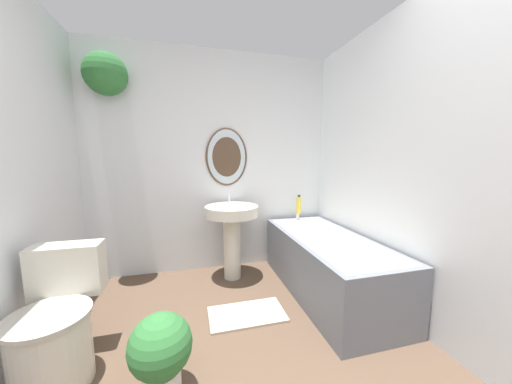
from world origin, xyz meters
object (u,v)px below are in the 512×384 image
(bathtub, at_px, (327,263))
(shampoo_bottle, at_px, (299,205))
(pedestal_sink, at_px, (232,226))
(potted_plant, at_px, (161,351))
(toilet, at_px, (56,327))

(bathtub, distance_m, shampoo_bottle, 0.80)
(pedestal_sink, bearing_deg, bathtub, -32.63)
(potted_plant, bearing_deg, bathtub, 28.08)
(pedestal_sink, xyz_separation_m, potted_plant, (-0.59, -1.26, -0.30))
(toilet, distance_m, potted_plant, 0.66)
(toilet, distance_m, bathtub, 2.03)
(pedestal_sink, bearing_deg, toilet, -140.61)
(toilet, height_order, pedestal_sink, pedestal_sink)
(potted_plant, bearing_deg, pedestal_sink, 64.98)
(bathtub, bearing_deg, shampoo_bottle, 89.14)
(bathtub, height_order, potted_plant, bathtub)
(pedestal_sink, bearing_deg, potted_plant, -115.02)
(toilet, xyz_separation_m, shampoo_bottle, (1.99, 1.12, 0.41))
(bathtub, distance_m, potted_plant, 1.58)
(pedestal_sink, xyz_separation_m, shampoo_bottle, (0.82, 0.16, 0.15))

